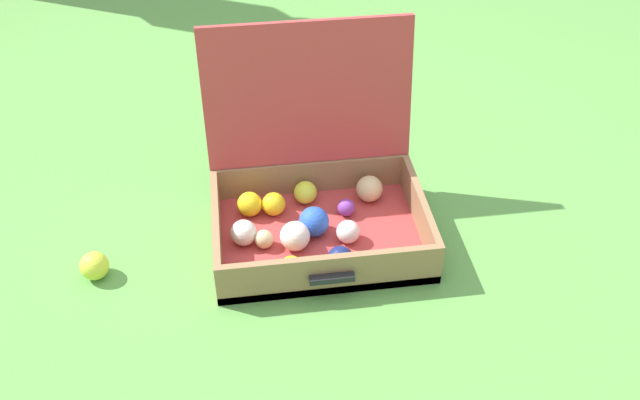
# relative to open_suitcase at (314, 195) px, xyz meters

# --- Properties ---
(ground_plane) EXTENTS (16.00, 16.00, 0.00)m
(ground_plane) POSITION_rel_open_suitcase_xyz_m (-0.06, -0.10, -0.11)
(ground_plane) COLOR #569342
(open_suitcase) EXTENTS (0.55, 0.49, 0.51)m
(open_suitcase) POSITION_rel_open_suitcase_xyz_m (0.00, 0.00, 0.00)
(open_suitcase) COLOR #B23838
(open_suitcase) RESTS_ON ground
(stray_ball_on_grass) EXTENTS (0.07, 0.07, 0.07)m
(stray_ball_on_grass) POSITION_rel_open_suitcase_xyz_m (-0.57, -0.11, -0.07)
(stray_ball_on_grass) COLOR #CCDB38
(stray_ball_on_grass) RESTS_ON ground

